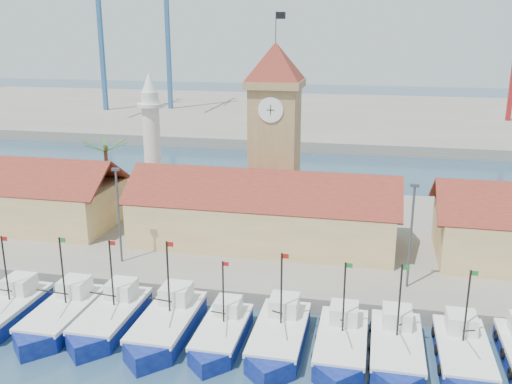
% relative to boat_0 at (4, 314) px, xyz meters
% --- Properties ---
extents(ground, '(400.00, 400.00, 0.00)m').
position_rel_boat_0_xyz_m(ground, '(17.46, -1.81, -0.77)').
color(ground, '#1B3248').
rests_on(ground, ground).
extents(quay, '(140.00, 32.00, 1.50)m').
position_rel_boat_0_xyz_m(quay, '(17.46, 22.19, -0.02)').
color(quay, gray).
rests_on(quay, ground).
extents(terminal, '(240.00, 80.00, 2.00)m').
position_rel_boat_0_xyz_m(terminal, '(17.46, 108.19, 0.23)').
color(terminal, gray).
rests_on(terminal, ground).
extents(boat_0, '(3.58, 9.81, 7.42)m').
position_rel_boat_0_xyz_m(boat_0, '(0.00, 0.00, 0.00)').
color(boat_0, navy).
rests_on(boat_0, ground).
extents(boat_1, '(3.65, 9.99, 7.56)m').
position_rel_boat_0_xyz_m(boat_1, '(4.78, 0.35, 0.01)').
color(boat_1, navy).
rests_on(boat_1, ground).
extents(boat_2, '(3.58, 9.82, 7.43)m').
position_rel_boat_0_xyz_m(boat_2, '(8.67, 0.87, 0.00)').
color(boat_2, navy).
rests_on(boat_2, ground).
extents(boat_3, '(3.77, 10.32, 7.81)m').
position_rel_boat_0_xyz_m(boat_3, '(13.38, 0.66, 0.04)').
color(boat_3, navy).
rests_on(boat_3, ground).
extents(boat_4, '(3.21, 8.80, 6.66)m').
position_rel_boat_0_xyz_m(boat_4, '(17.77, 0.49, -0.08)').
color(boat_4, navy).
rests_on(boat_4, ground).
extents(boat_5, '(3.65, 10.00, 7.57)m').
position_rel_boat_0_xyz_m(boat_5, '(22.06, 0.76, 0.02)').
color(boat_5, navy).
rests_on(boat_5, ground).
extents(boat_6, '(3.51, 9.61, 7.27)m').
position_rel_boat_0_xyz_m(boat_6, '(26.60, 0.70, -0.01)').
color(boat_6, navy).
rests_on(boat_6, ground).
extents(boat_7, '(3.58, 9.80, 7.42)m').
position_rel_boat_0_xyz_m(boat_7, '(30.44, 0.82, -0.00)').
color(boat_7, navy).
rests_on(boat_7, ground).
extents(boat_8, '(3.52, 9.65, 7.31)m').
position_rel_boat_0_xyz_m(boat_8, '(34.96, 1.07, -0.01)').
color(boat_8, navy).
rests_on(boat_8, ground).
extents(hall_center, '(27.04, 10.13, 7.61)m').
position_rel_boat_0_xyz_m(hall_center, '(17.46, 18.19, 3.22)').
color(hall_center, '#DFC07A').
rests_on(hall_center, quay).
extents(clock_tower, '(5.80, 5.80, 22.70)m').
position_rel_boat_0_xyz_m(clock_tower, '(17.46, 24.19, 11.19)').
color(clock_tower, tan).
rests_on(clock_tower, quay).
extents(minaret, '(3.00, 3.00, 16.30)m').
position_rel_boat_0_xyz_m(minaret, '(2.46, 26.19, 8.96)').
color(minaret, silver).
rests_on(minaret, quay).
extents(palm_tree, '(5.60, 5.03, 8.39)m').
position_rel_boat_0_xyz_m(palm_tree, '(-2.54, 24.19, 5.48)').
color(palm_tree, brown).
rests_on(palm_tree, quay).
extents(lamp_posts, '(80.70, 0.25, 9.03)m').
position_rel_boat_0_xyz_m(lamp_posts, '(17.96, 10.19, 5.71)').
color(lamp_posts, '#3F3F44').
rests_on(lamp_posts, quay).
extents(crane_blue_far, '(1.00, 36.69, 44.80)m').
position_rel_boat_0_xyz_m(crane_blue_far, '(-40.36, 98.27, 26.42)').
color(crane_blue_far, '#2E5B8D').
rests_on(crane_blue_far, terminal).
extents(crane_blue_near, '(1.00, 30.88, 44.39)m').
position_rel_boat_0_xyz_m(crane_blue_near, '(-24.96, 105.09, 25.71)').
color(crane_blue_near, '#2E5B8D').
rests_on(crane_blue_near, terminal).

